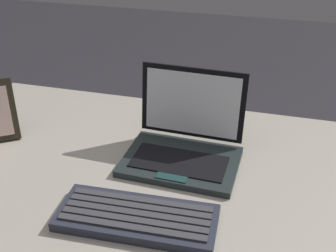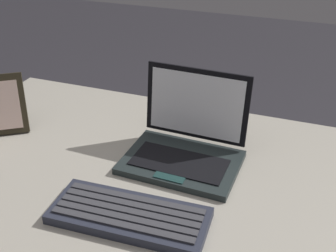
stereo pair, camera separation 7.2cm
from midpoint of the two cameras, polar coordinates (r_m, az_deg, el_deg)
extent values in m
cube|color=#A09A8B|center=(0.98, 6.53, -8.27)|extent=(1.44, 0.73, 0.03)
cylinder|color=black|center=(1.66, -14.34, -6.80)|extent=(0.05, 0.05, 0.70)
cube|color=#1F2728|center=(1.02, 3.82, -4.93)|extent=(0.28, 0.20, 0.02)
cube|color=black|center=(1.00, 3.57, -4.92)|extent=(0.22, 0.11, 0.00)
cube|color=#193533|center=(0.95, 2.41, -6.84)|extent=(0.07, 0.03, 0.00)
cube|color=black|center=(1.04, 5.81, 2.95)|extent=(0.26, 0.04, 0.18)
cube|color=white|center=(1.04, 5.73, 2.80)|extent=(0.23, 0.03, 0.15)
cube|color=#4CF259|center=(1.05, 5.65, 1.60)|extent=(0.22, 0.01, 0.01)
cube|color=#252936|center=(0.87, -2.79, -11.99)|extent=(0.32, 0.14, 0.02)
cube|color=#38383D|center=(0.83, -3.78, -13.11)|extent=(0.29, 0.03, 0.00)
cube|color=#38383D|center=(0.84, -3.28, -12.23)|extent=(0.29, 0.03, 0.00)
cube|color=#38383D|center=(0.86, -2.81, -11.37)|extent=(0.29, 0.03, 0.00)
cube|color=#38383D|center=(0.87, -2.35, -10.54)|extent=(0.29, 0.03, 0.00)
cube|color=#38383D|center=(0.89, -1.91, -9.73)|extent=(0.29, 0.03, 0.00)
cube|color=black|center=(1.24, -19.73, 0.59)|extent=(0.02, 0.02, 0.03)
camera|label=1|loc=(0.04, -87.83, 1.26)|focal=45.51mm
camera|label=2|loc=(0.04, 92.17, -1.26)|focal=45.51mm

